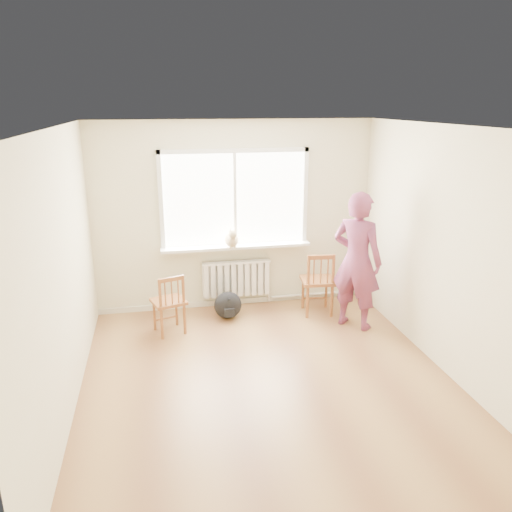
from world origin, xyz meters
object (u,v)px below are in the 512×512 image
backpack (228,305)px  chair_right (318,283)px  cat (232,239)px  person (357,261)px  chair_left (170,304)px

backpack → chair_right: bearing=-4.9°
chair_right → backpack: bearing=1.3°
cat → backpack: bearing=-110.1°
person → backpack: 1.88m
chair_right → person: 0.75m
chair_right → cat: size_ratio=2.04×
chair_right → cat: cat is taller
chair_left → chair_right: size_ratio=0.89×
person → chair_right: bearing=-7.2°
person → backpack: size_ratio=4.76×
chair_left → cat: bearing=-162.8°
chair_left → person: 2.51m
chair_left → backpack: chair_left is taller
chair_left → cat: (0.92, 0.63, 0.66)m
chair_left → cat: 1.29m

